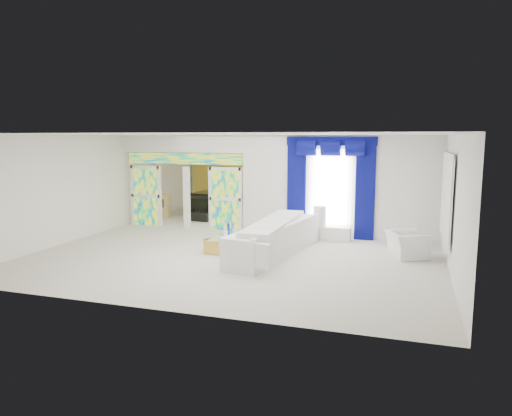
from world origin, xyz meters
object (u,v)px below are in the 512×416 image
(coffee_table, at_px, (230,241))
(console_table, at_px, (330,233))
(grand_piano, at_px, (215,203))
(armchair, at_px, (407,245))
(white_sofa, at_px, (275,240))

(coffee_table, bearing_deg, console_table, 38.40)
(coffee_table, bearing_deg, grand_piano, 116.33)
(console_table, bearing_deg, armchair, -33.69)
(coffee_table, bearing_deg, armchair, 5.83)
(grand_piano, bearing_deg, coffee_table, -57.66)
(white_sofa, distance_m, coffee_table, 1.40)
(console_table, bearing_deg, white_sofa, -115.05)
(white_sofa, height_order, armchair, white_sofa)
(white_sofa, bearing_deg, grand_piano, 134.86)
(white_sofa, xyz_separation_m, coffee_table, (-1.35, 0.30, -0.19))
(coffee_table, relative_size, armchair, 1.72)
(coffee_table, xyz_separation_m, grand_piano, (-2.59, 5.24, 0.25))
(grand_piano, bearing_deg, white_sofa, -48.55)
(armchair, xyz_separation_m, grand_piano, (-7.09, 4.78, 0.12))
(white_sofa, bearing_deg, coffee_table, 176.89)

